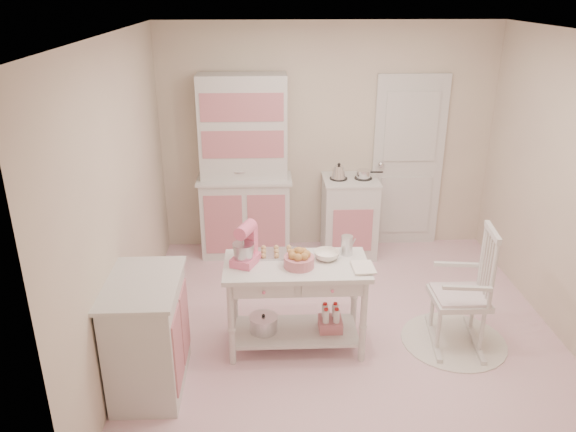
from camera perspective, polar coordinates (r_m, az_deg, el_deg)
The scene contains 14 objects.
room_shell at distance 4.61m, azimuth 6.61°, elevation 6.02°, with size 3.84×3.84×2.62m.
door at distance 6.73m, azimuth 12.06°, elevation 5.35°, with size 0.82×0.05×2.04m, color silver.
hutch at distance 6.32m, azimuth -4.47°, elevation 4.87°, with size 1.06×0.50×2.08m, color silver.
stove at distance 6.54m, azimuth 6.23°, elevation -0.00°, with size 0.62×0.57×0.92m, color silver.
base_cabinet at distance 4.51m, azimuth -14.05°, elevation -11.64°, with size 0.54×0.84×0.92m, color silver.
lace_rug at distance 5.32m, azimuth 16.44°, elevation -12.05°, with size 0.92×0.92×0.01m, color white.
rocking_chair at distance 5.04m, azimuth 17.11°, elevation -6.92°, with size 0.48×0.72×1.10m, color silver.
work_table at distance 4.86m, azimuth 0.82°, elevation -9.07°, with size 1.20×0.60×0.80m, color silver.
stand_mixer at distance 4.60m, azimuth -4.40°, elevation -2.96°, with size 0.20×0.28×0.34m, color pink.
cookie_tray at distance 4.81m, azimuth -1.06°, elevation -3.84°, with size 0.34×0.24×0.02m, color silver.
bread_basket at distance 4.60m, azimuth 1.13°, elevation -4.65°, with size 0.25×0.25×0.09m, color #C8737D.
mixing_bowl at distance 4.74m, azimuth 3.94°, elevation -4.00°, with size 0.22×0.22×0.07m, color white.
metal_pitcher at distance 4.81m, azimuth 6.00°, elevation -2.98°, with size 0.10×0.10×0.17m, color silver.
recipe_book at distance 4.59m, azimuth 6.57°, elevation -5.30°, with size 0.18×0.24×0.02m, color white.
Camera 1 is at (-0.71, -4.37, 2.93)m, focal length 35.00 mm.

